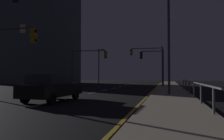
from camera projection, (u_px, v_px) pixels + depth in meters
ground_plane at (94, 93)px, 19.78m from camera, size 112.00×112.00×0.00m
sidewalk_right at (171, 93)px, 18.20m from camera, size 2.92×77.00×0.14m
lane_markings_center at (105, 90)px, 23.17m from camera, size 0.14×50.00×0.01m
lane_edge_line at (153, 90)px, 23.46m from camera, size 0.14×53.00×0.01m
car at (52, 87)px, 13.08m from camera, size 2.03×4.48×1.57m
traffic_light_far_right at (153, 60)px, 29.42m from camera, size 3.15×0.47×4.87m
traffic_light_overhead_east at (88, 60)px, 29.09m from camera, size 4.70×0.84×5.01m
traffic_light_far_center at (148, 58)px, 32.38m from camera, size 4.72×0.62×5.61m
traffic_light_far_left at (8, 46)px, 14.63m from camera, size 4.03×0.34×4.82m
street_lamp_mid_block at (165, 32)px, 16.72m from camera, size 1.92×0.58×7.84m
street_lamp_corner at (100, 62)px, 41.81m from camera, size 1.70×1.69×6.55m
barrier_fence at (201, 88)px, 10.85m from camera, size 0.09×24.56×0.98m
building_distant at (37, 8)px, 45.35m from camera, size 14.25×12.41×30.50m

